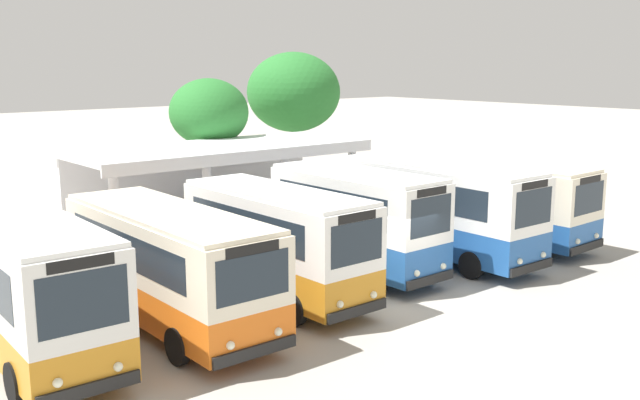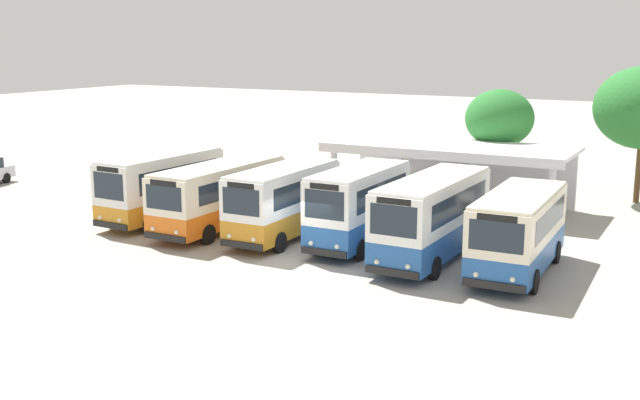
# 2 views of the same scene
# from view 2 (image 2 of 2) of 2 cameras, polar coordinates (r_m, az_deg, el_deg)

# --- Properties ---
(ground_plane) EXTENTS (180.00, 180.00, 0.00)m
(ground_plane) POSITION_cam_2_polar(r_m,az_deg,el_deg) (31.50, -1.20, -4.55)
(ground_plane) COLOR #A39E93
(city_bus_nearest_orange) EXTENTS (2.52, 7.25, 3.34)m
(city_bus_nearest_orange) POSITION_cam_2_polar(r_m,az_deg,el_deg) (38.79, -11.59, 1.13)
(city_bus_nearest_orange) COLOR black
(city_bus_nearest_orange) RESTS_ON ground
(city_bus_second_in_row) EXTENTS (2.52, 8.10, 3.12)m
(city_bus_second_in_row) POSITION_cam_2_polar(r_m,az_deg,el_deg) (36.60, -7.42, 0.47)
(city_bus_second_in_row) COLOR black
(city_bus_second_in_row) RESTS_ON ground
(city_bus_middle_cream) EXTENTS (2.32, 6.98, 3.26)m
(city_bus_middle_cream) POSITION_cam_2_polar(r_m,az_deg,el_deg) (34.65, -2.70, 0.02)
(city_bus_middle_cream) COLOR black
(city_bus_middle_cream) RESTS_ON ground
(city_bus_fourth_amber) EXTENTS (2.28, 6.57, 3.42)m
(city_bus_fourth_amber) POSITION_cam_2_polar(r_m,az_deg,el_deg) (33.35, 2.87, -0.31)
(city_bus_fourth_amber) COLOR black
(city_bus_fourth_amber) RESTS_ON ground
(city_bus_fifth_blue) EXTENTS (2.47, 7.99, 3.41)m
(city_bus_fifth_blue) POSITION_cam_2_polar(r_m,az_deg,el_deg) (31.59, 8.29, -1.11)
(city_bus_fifth_blue) COLOR black
(city_bus_fifth_blue) RESTS_ON ground
(city_bus_far_end_green) EXTENTS (2.58, 7.09, 3.15)m
(city_bus_far_end_green) POSITION_cam_2_polar(r_m,az_deg,el_deg) (30.44, 14.40, -2.11)
(city_bus_far_end_green) COLOR black
(city_bus_far_end_green) RESTS_ON ground
(terminal_canopy) EXTENTS (12.91, 5.16, 3.40)m
(terminal_canopy) POSITION_cam_2_polar(r_m,az_deg,el_deg) (42.08, 9.73, 3.07)
(terminal_canopy) COLOR silver
(terminal_canopy) RESTS_ON ground
(waiting_chair_end_by_column) EXTENTS (0.45, 0.45, 0.86)m
(waiting_chair_end_by_column) POSITION_cam_2_polar(r_m,az_deg,el_deg) (42.49, 6.73, 0.40)
(waiting_chair_end_by_column) COLOR slate
(waiting_chair_end_by_column) RESTS_ON ground
(waiting_chair_second_from_end) EXTENTS (0.45, 0.45, 0.86)m
(waiting_chair_second_from_end) POSITION_cam_2_polar(r_m,az_deg,el_deg) (42.25, 7.55, 0.32)
(waiting_chair_second_from_end) COLOR slate
(waiting_chair_second_from_end) RESTS_ON ground
(waiting_chair_middle_seat) EXTENTS (0.45, 0.45, 0.86)m
(waiting_chair_middle_seat) POSITION_cam_2_polar(r_m,az_deg,el_deg) (41.92, 8.32, 0.20)
(waiting_chair_middle_seat) COLOR slate
(waiting_chair_middle_seat) RESTS_ON ground
(waiting_chair_fourth_seat) EXTENTS (0.45, 0.45, 0.86)m
(waiting_chair_fourth_seat) POSITION_cam_2_polar(r_m,az_deg,el_deg) (41.74, 9.17, 0.12)
(waiting_chair_fourth_seat) COLOR slate
(waiting_chair_fourth_seat) RESTS_ON ground
(waiting_chair_fifth_seat) EXTENTS (0.45, 0.45, 0.86)m
(waiting_chair_fifth_seat) POSITION_cam_2_polar(r_m,az_deg,el_deg) (41.53, 10.02, 0.03)
(waiting_chair_fifth_seat) COLOR slate
(waiting_chair_fifth_seat) RESTS_ON ground
(roadside_tree_behind_canopy) EXTENTS (3.78, 3.78, 6.15)m
(roadside_tree_behind_canopy) POSITION_cam_2_polar(r_m,az_deg,el_deg) (44.19, 13.08, 5.86)
(roadside_tree_behind_canopy) COLOR brown
(roadside_tree_behind_canopy) RESTS_ON ground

